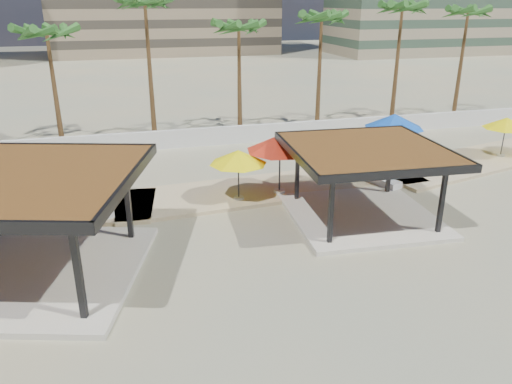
% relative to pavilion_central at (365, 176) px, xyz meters
% --- Properties ---
extents(ground, '(200.00, 200.00, 0.00)m').
position_rel_pavilion_central_xyz_m(ground, '(-4.70, -2.64, -1.95)').
color(ground, tan).
rests_on(ground, ground).
extents(promenade, '(44.45, 7.97, 0.24)m').
position_rel_pavilion_central_xyz_m(promenade, '(-2.70, 5.03, -1.89)').
color(promenade, '#C6B284').
rests_on(promenade, ground).
extents(boundary_wall, '(56.00, 0.30, 1.20)m').
position_rel_pavilion_central_xyz_m(boundary_wall, '(-4.70, 13.36, -1.35)').
color(boundary_wall, silver).
rests_on(boundary_wall, ground).
extents(pavilion_central, '(6.85, 6.85, 3.27)m').
position_rel_pavilion_central_xyz_m(pavilion_central, '(0.00, 0.00, 0.00)').
color(pavilion_central, beige).
rests_on(pavilion_central, ground).
extents(pavilion_west, '(9.26, 9.26, 3.77)m').
position_rel_pavilion_central_xyz_m(pavilion_west, '(-13.26, -1.49, 0.30)').
color(pavilion_west, beige).
rests_on(pavilion_west, ground).
extents(umbrella_b, '(2.85, 2.85, 2.41)m').
position_rel_pavilion_central_xyz_m(umbrella_b, '(-4.83, 3.16, 0.30)').
color(umbrella_b, beige).
rests_on(umbrella_b, promenade).
extents(umbrella_c, '(3.94, 3.94, 2.92)m').
position_rel_pavilion_central_xyz_m(umbrella_c, '(-2.70, 3.48, 0.74)').
color(umbrella_c, beige).
rests_on(umbrella_c, promenade).
extents(umbrella_d, '(3.38, 3.38, 2.95)m').
position_rel_pavilion_central_xyz_m(umbrella_d, '(4.77, 5.95, 0.77)').
color(umbrella_d, beige).
rests_on(umbrella_d, promenade).
extents(umbrella_e, '(2.74, 2.74, 2.37)m').
position_rel_pavilion_central_xyz_m(umbrella_e, '(12.08, 5.71, 0.27)').
color(umbrella_e, beige).
rests_on(umbrella_e, promenade).
extents(lounger_a, '(1.53, 2.06, 0.76)m').
position_rel_pavilion_central_xyz_m(lounger_a, '(-11.30, 3.20, -1.59)').
color(lounger_a, white).
rests_on(lounger_a, promenade).
extents(lounger_b, '(1.12, 2.31, 0.84)m').
position_rel_pavilion_central_xyz_m(lounger_b, '(2.46, 5.79, -1.57)').
color(lounger_b, white).
rests_on(lounger_b, promenade).
extents(lounger_c, '(1.30, 2.17, 0.78)m').
position_rel_pavilion_central_xyz_m(lounger_c, '(2.75, 3.20, -1.58)').
color(lounger_c, white).
rests_on(lounger_c, promenade).
extents(palm_c, '(3.00, 3.00, 8.03)m').
position_rel_pavilion_central_xyz_m(palm_c, '(-13.70, 15.46, 4.99)').
color(palm_c, brown).
rests_on(palm_c, ground).
extents(palm_d, '(3.00, 3.00, 9.70)m').
position_rel_pavilion_central_xyz_m(palm_d, '(-7.70, 16.26, 6.57)').
color(palm_d, brown).
rests_on(palm_d, ground).
extents(palm_e, '(3.00, 3.00, 8.16)m').
position_rel_pavilion_central_xyz_m(palm_e, '(-1.70, 15.76, 5.11)').
color(palm_e, brown).
rests_on(palm_e, ground).
extents(palm_f, '(3.00, 3.00, 8.70)m').
position_rel_pavilion_central_xyz_m(palm_f, '(4.30, 15.96, 5.62)').
color(palm_f, brown).
rests_on(palm_f, ground).
extents(palm_g, '(3.00, 3.00, 9.34)m').
position_rel_pavilion_central_xyz_m(palm_g, '(10.30, 15.56, 6.22)').
color(palm_g, brown).
rests_on(palm_g, ground).
extents(palm_h, '(3.00, 3.00, 9.02)m').
position_rel_pavilion_central_xyz_m(palm_h, '(16.30, 16.16, 5.93)').
color(palm_h, brown).
rests_on(palm_h, ground).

